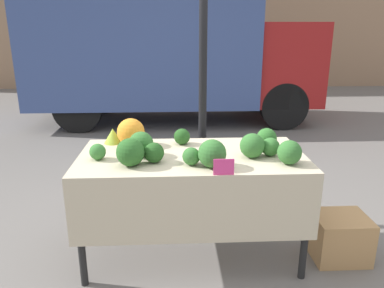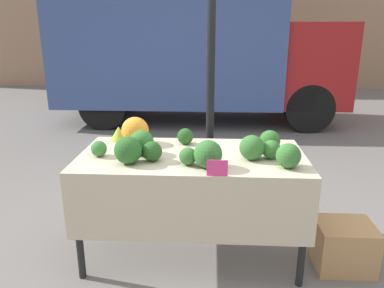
% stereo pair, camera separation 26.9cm
% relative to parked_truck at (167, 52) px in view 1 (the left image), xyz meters
% --- Properties ---
extents(ground_plane, '(40.00, 40.00, 0.00)m').
position_rel_parked_truck_xyz_m(ground_plane, '(0.24, -4.40, -1.28)').
color(ground_plane, slate).
extents(tent_pole, '(0.07, 0.07, 2.34)m').
position_rel_parked_truck_xyz_m(tent_pole, '(0.36, -3.77, -0.11)').
color(tent_pole, black).
rests_on(tent_pole, ground_plane).
extents(parked_truck, '(5.07, 1.84, 2.33)m').
position_rel_parked_truck_xyz_m(parked_truck, '(0.00, 0.00, 0.00)').
color(parked_truck, '#384C84').
rests_on(parked_truck, ground_plane).
extents(market_table, '(1.64, 0.83, 0.82)m').
position_rel_parked_truck_xyz_m(market_table, '(0.24, -4.46, -0.57)').
color(market_table, beige).
rests_on(market_table, ground_plane).
extents(orange_cauliflower, '(0.21, 0.21, 0.21)m').
position_rel_parked_truck_xyz_m(orange_cauliflower, '(-0.23, -4.16, -0.35)').
color(orange_cauliflower, orange).
rests_on(orange_cauliflower, market_table).
extents(romanesco_head, '(0.15, 0.15, 0.12)m').
position_rel_parked_truck_xyz_m(romanesco_head, '(-0.38, -4.08, -0.40)').
color(romanesco_head, '#93B238').
rests_on(romanesco_head, market_table).
extents(broccoli_head_0, '(0.11, 0.11, 0.11)m').
position_rel_parked_truck_xyz_m(broccoli_head_0, '(-0.43, -4.48, -0.40)').
color(broccoli_head_0, '#387533').
rests_on(broccoli_head_0, market_table).
extents(broccoli_head_1, '(0.18, 0.18, 0.18)m').
position_rel_parked_truck_xyz_m(broccoli_head_1, '(-0.13, -4.41, -0.37)').
color(broccoli_head_1, '#336B2D').
rests_on(broccoli_head_1, market_table).
extents(broccoli_head_2, '(0.12, 0.12, 0.12)m').
position_rel_parked_truck_xyz_m(broccoli_head_2, '(0.22, -4.61, -0.40)').
color(broccoli_head_2, '#336B2D').
rests_on(broccoli_head_2, market_table).
extents(broccoli_head_3, '(0.18, 0.18, 0.18)m').
position_rel_parked_truck_xyz_m(broccoli_head_3, '(0.66, -4.48, -0.37)').
color(broccoli_head_3, '#336B2D').
rests_on(broccoli_head_3, market_table).
extents(broccoli_head_4, '(0.19, 0.19, 0.19)m').
position_rel_parked_truck_xyz_m(broccoli_head_4, '(-0.18, -4.61, -0.36)').
color(broccoli_head_4, '#285B23').
rests_on(broccoli_head_4, market_table).
extents(broccoli_head_5, '(0.13, 0.13, 0.13)m').
position_rel_parked_truck_xyz_m(broccoli_head_5, '(0.17, -4.15, -0.40)').
color(broccoli_head_5, '#23511E').
rests_on(broccoli_head_5, market_table).
extents(broccoli_head_6, '(0.16, 0.16, 0.16)m').
position_rel_parked_truck_xyz_m(broccoli_head_6, '(0.81, -4.28, -0.38)').
color(broccoli_head_6, '#2D6628').
rests_on(broccoli_head_6, market_table).
extents(broccoli_head_7, '(0.14, 0.14, 0.14)m').
position_rel_parked_truck_xyz_m(broccoli_head_7, '(-0.03, -4.55, -0.39)').
color(broccoli_head_7, '#23511E').
rests_on(broccoli_head_7, market_table).
extents(broccoli_head_8, '(0.16, 0.16, 0.16)m').
position_rel_parked_truck_xyz_m(broccoli_head_8, '(0.88, -4.63, -0.38)').
color(broccoli_head_8, '#336B2D').
rests_on(broccoli_head_8, market_table).
extents(broccoli_head_9, '(0.19, 0.19, 0.19)m').
position_rel_parked_truck_xyz_m(broccoli_head_9, '(0.36, -4.66, -0.36)').
color(broccoli_head_9, '#336B2D').
rests_on(broccoli_head_9, market_table).
extents(broccoli_head_10, '(0.13, 0.13, 0.13)m').
position_rel_parked_truck_xyz_m(broccoli_head_10, '(0.80, -4.46, -0.39)').
color(broccoli_head_10, '#336B2D').
rests_on(broccoli_head_10, market_table).
extents(price_sign, '(0.13, 0.01, 0.11)m').
position_rel_parked_truck_xyz_m(price_sign, '(0.41, -4.80, -0.41)').
color(price_sign, '#E53D84').
rests_on(price_sign, market_table).
extents(produce_crate, '(0.40, 0.35, 0.34)m').
position_rel_parked_truck_xyz_m(produce_crate, '(1.36, -4.52, -1.10)').
color(produce_crate, tan).
rests_on(produce_crate, ground_plane).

